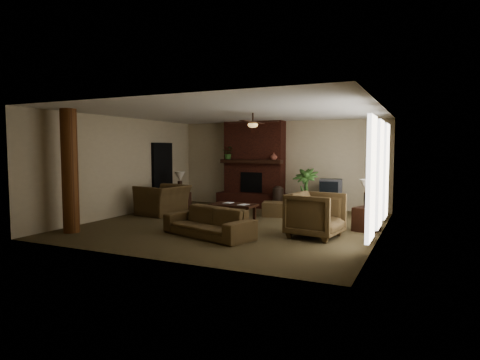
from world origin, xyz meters
The scene contains 23 objects.
room_shell centered at (0.00, 0.00, 1.40)m, with size 7.00×7.00×7.00m.
fireplace centered at (-0.80, 3.22, 1.16)m, with size 2.40×0.70×2.80m.
windows centered at (3.45, 0.20, 1.35)m, with size 0.08×3.65×2.35m.
log_column centered at (-2.95, -2.40, 1.40)m, with size 0.36×0.36×2.80m, color brown.
doorway centered at (-3.44, 1.80, 1.05)m, with size 0.10×1.00×2.10m, color black.
ceiling_fan centered at (0.40, 0.30, 2.53)m, with size 1.35×1.35×0.37m.
sofa centered at (0.11, -1.46, 0.42)m, with size 2.13×0.62×0.83m, color #4C3A20.
armchair_left centered at (-2.54, 0.57, 0.57)m, with size 1.31×0.85×1.14m, color #4C3A20.
armchair_right centered at (2.25, -0.58, 0.53)m, with size 1.04×0.97×1.07m, color #4C3A20.
coffee_table centered at (-0.30, 0.64, 0.37)m, with size 1.20×0.70×0.43m.
ottoman centered at (0.46, 1.66, 0.20)m, with size 0.60×0.60×0.40m, color #4C3A20.
tv_stand centered at (1.80, 2.89, 0.25)m, with size 0.85×0.50×0.50m, color #B7B7B9.
tv centered at (1.82, 2.84, 0.76)m, with size 0.72×0.62×0.52m.
floor_vase centered at (0.24, 2.67, 0.43)m, with size 0.34×0.34×0.77m.
floor_plant centered at (1.18, 2.35, 0.37)m, with size 0.75×1.34×0.75m, color #335923.
side_table_left centered at (-2.65, 1.63, 0.28)m, with size 0.50×0.50×0.55m, color black.
lamp_left centered at (-2.66, 1.64, 1.00)m, with size 0.38×0.38×0.65m.
side_table_right centered at (3.15, 0.57, 0.28)m, with size 0.50×0.50×0.55m, color black.
lamp_right centered at (3.15, 0.59, 1.00)m, with size 0.42×0.42×0.65m.
mantel_plant centered at (-1.63, 3.00, 1.72)m, with size 0.38×0.42×0.33m, color #335923.
mantel_vase centered at (-0.01, 2.95, 1.67)m, with size 0.22×0.23×0.22m, color brown.
book_a centered at (-0.56, 0.65, 0.57)m, with size 0.22×0.03×0.29m, color #999999.
book_b centered at (-0.06, 0.55, 0.58)m, with size 0.21×0.02×0.29m, color #999999.
Camera 1 is at (4.41, -9.10, 1.90)m, focal length 30.40 mm.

